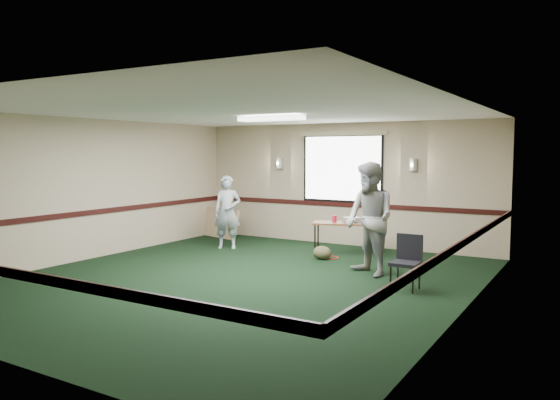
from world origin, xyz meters
The scene contains 13 objects.
ground centered at (0.00, 0.00, 0.00)m, with size 8.00×8.00×0.00m, color black.
room_shell centered at (0.00, 2.12, 1.58)m, with size 8.00×8.02×8.00m.
folding_table centered at (0.66, 2.81, 0.62)m, with size 1.44×0.93×0.67m.
projector centered at (0.72, 2.87, 0.72)m, with size 0.30×0.25×0.10m, color gray.
game_console centered at (1.11, 3.04, 0.70)m, with size 0.22×0.17×0.05m, color white.
red_cup centered at (0.41, 2.73, 0.73)m, with size 0.09×0.09×0.13m, color #AF0B1F.
water_bottle centered at (1.26, 2.86, 0.76)m, with size 0.05×0.05×0.18m, color #7DA9CE.
duffel_bag centered at (0.39, 2.23, 0.13)m, with size 0.37×0.28×0.26m, color #443E26.
cable_coil centered at (0.47, 2.42, 0.01)m, with size 0.34×0.34×0.02m, color red.
folded_table centered at (-3.00, 3.41, 0.36)m, with size 1.39×0.06×0.71m, color tan.
conference_chair centered at (2.50, 0.85, 0.48)m, with size 0.40×0.42×0.82m.
person_left centered at (-1.90, 2.28, 0.78)m, with size 0.57×0.37×1.56m, color #446295.
person_right centered at (1.67, 1.42, 0.95)m, with size 0.92×0.72×1.90m, color #7187B0.
Camera 1 is at (5.01, -7.08, 2.05)m, focal length 35.00 mm.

